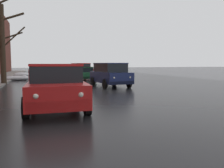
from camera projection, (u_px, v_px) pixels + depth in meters
name	position (u px, v px, depth m)	size (l,w,h in m)	color
snow_bank_near_corner_left	(19.00, 78.00, 23.66)	(2.84, 1.04, 0.56)	white
snow_bank_mid_block_left	(21.00, 75.00, 28.62)	(1.98, 1.31, 0.67)	white
bare_tree_far_down_block	(3.00, 43.00, 18.72)	(2.04, 0.54, 6.60)	#382B1E
pickup_truck_red_approaching_near_lane	(56.00, 86.00, 8.80)	(2.35, 5.23, 1.76)	red
suv_darkblue_parked_kerbside_close	(110.00, 74.00, 17.38)	(2.32, 4.66, 1.82)	navy
sedan_green_parked_kerbside_mid	(85.00, 73.00, 23.60)	(2.19, 4.11, 1.42)	#1E5633
suv_red_parked_far_down_block	(81.00, 70.00, 28.99)	(2.42, 4.93, 1.82)	red
sedan_grey_queued_behind_truck	(69.00, 70.00, 36.36)	(1.91, 4.16, 1.42)	slate
sedan_silver_at_far_intersection	(64.00, 69.00, 43.35)	(2.22, 4.02, 1.42)	#B7B7BC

